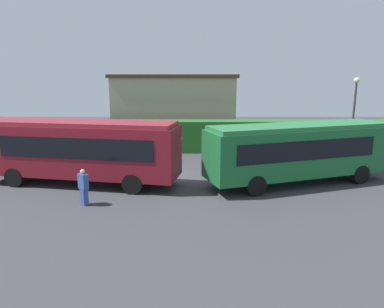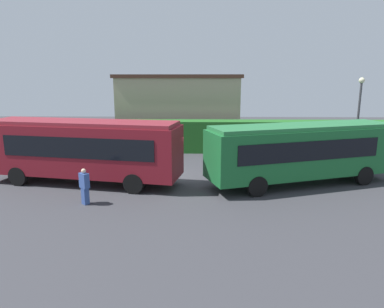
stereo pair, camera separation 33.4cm
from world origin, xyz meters
name	(u,v)px [view 1 (the left image)]	position (x,y,z in m)	size (l,w,h in m)	color
ground_plane	(168,177)	(0.00, 0.00, 0.00)	(64.00, 64.00, 0.00)	#38383D
bus_maroon	(82,148)	(-4.34, -1.21, 1.92)	(10.59, 4.26, 3.35)	maroon
bus_green	(301,150)	(7.12, -1.10, 1.83)	(10.31, 5.53, 3.17)	#19602D
person_left	(47,158)	(-7.31, 1.18, 0.87)	(0.51, 0.46, 1.65)	silver
person_center	(85,186)	(-3.28, -4.38, 0.85)	(0.52, 0.51, 1.63)	#334C8C
hedge_row	(174,136)	(0.00, 7.24, 1.18)	(44.00, 1.79, 2.37)	#226222
depot_building	(176,108)	(-0.08, 12.07, 2.92)	(10.73, 5.41, 5.82)	tan
lamppost	(356,110)	(11.95, 3.57, 3.47)	(0.36, 0.36, 5.55)	#38383D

